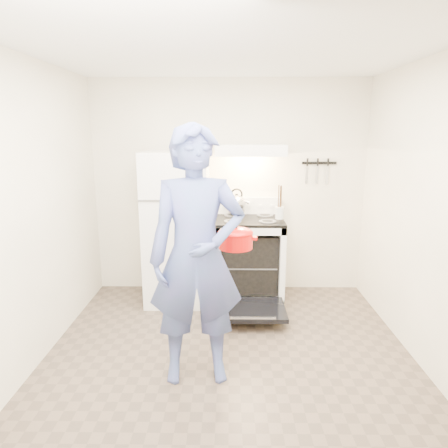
{
  "coord_description": "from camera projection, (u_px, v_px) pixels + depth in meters",
  "views": [
    {
      "loc": [
        -0.0,
        -2.91,
        1.92
      ],
      "look_at": [
        -0.05,
        1.0,
        1.0
      ],
      "focal_mm": 32.0,
      "sensor_mm": 36.0,
      "label": 1
    }
  ],
  "objects": [
    {
      "name": "dutch_oven",
      "position": [
        235.0,
        240.0,
        3.31
      ],
      "size": [
        0.36,
        0.29,
        0.23
      ],
      "primitive_type": null,
      "color": "red",
      "rests_on": "person"
    },
    {
      "name": "oven_rack",
      "position": [
        249.0,
        262.0,
        4.6
      ],
      "size": [
        0.6,
        0.52,
        0.01
      ],
      "primitive_type": "cube",
      "color": "gray",
      "rests_on": "stove_body"
    },
    {
      "name": "person",
      "position": [
        197.0,
        258.0,
        2.99
      ],
      "size": [
        0.77,
        0.55,
        1.98
      ],
      "primitive_type": "imported",
      "rotation": [
        0.0,
        0.0,
        0.12
      ],
      "color": "#35517E",
      "rests_on": "floor"
    },
    {
      "name": "floor",
      "position": [
        229.0,
        370.0,
        3.27
      ],
      "size": [
        3.6,
        3.6,
        0.0
      ],
      "primitive_type": "plane",
      "color": "brown",
      "rests_on": "ground"
    },
    {
      "name": "oven_door",
      "position": [
        251.0,
        310.0,
        4.1
      ],
      "size": [
        0.7,
        0.54,
        0.04
      ],
      "primitive_type": "cube",
      "color": "black",
      "rests_on": "floor"
    },
    {
      "name": "back_wall",
      "position": [
        229.0,
        188.0,
        4.74
      ],
      "size": [
        3.2,
        0.02,
        2.5
      ],
      "primitive_type": "cube",
      "color": "#F1E7CB",
      "rests_on": "ground"
    },
    {
      "name": "range_hood",
      "position": [
        250.0,
        150.0,
        4.39
      ],
      "size": [
        0.76,
        0.5,
        0.12
      ],
      "primitive_type": "cube",
      "color": "white",
      "rests_on": "back_wall"
    },
    {
      "name": "tea_kettle",
      "position": [
        237.0,
        202.0,
        4.64
      ],
      "size": [
        0.26,
        0.21,
        0.31
      ],
      "primitive_type": null,
      "color": "#B5B5BA",
      "rests_on": "cooktop"
    },
    {
      "name": "stove_body",
      "position": [
        249.0,
        260.0,
        4.6
      ],
      "size": [
        0.76,
        0.65,
        0.92
      ],
      "primitive_type": "cube",
      "color": "white",
      "rests_on": "floor"
    },
    {
      "name": "refrigerator",
      "position": [
        178.0,
        228.0,
        4.49
      ],
      "size": [
        0.7,
        0.7,
        1.7
      ],
      "primitive_type": "cube",
      "color": "white",
      "rests_on": "floor"
    },
    {
      "name": "pizza_stone",
      "position": [
        249.0,
        259.0,
        4.68
      ],
      "size": [
        0.31,
        0.31,
        0.02
      ],
      "primitive_type": "cylinder",
      "color": "#956D51",
      "rests_on": "oven_rack"
    },
    {
      "name": "utensil_jar",
      "position": [
        280.0,
        213.0,
        4.33
      ],
      "size": [
        0.1,
        0.1,
        0.13
      ],
      "primitive_type": "cylinder",
      "rotation": [
        0.0,
        0.0,
        -0.14
      ],
      "color": "silver",
      "rests_on": "cooktop"
    },
    {
      "name": "backsplash",
      "position": [
        248.0,
        205.0,
        4.74
      ],
      "size": [
        0.76,
        0.07,
        0.2
      ],
      "primitive_type": "cube",
      "color": "white",
      "rests_on": "cooktop"
    },
    {
      "name": "cooktop",
      "position": [
        249.0,
        220.0,
        4.49
      ],
      "size": [
        0.76,
        0.65,
        0.03
      ],
      "primitive_type": "cube",
      "color": "black",
      "rests_on": "stove_body"
    },
    {
      "name": "knife_strip",
      "position": [
        319.0,
        163.0,
        4.64
      ],
      "size": [
        0.4,
        0.02,
        0.03
      ],
      "primitive_type": "cube",
      "color": "black",
      "rests_on": "back_wall"
    }
  ]
}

